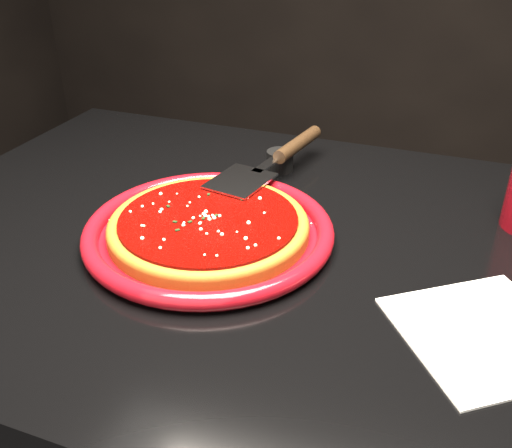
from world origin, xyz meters
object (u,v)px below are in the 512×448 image
at_px(pizza_server, 273,159).
at_px(ramekin, 280,161).
at_px(plate, 209,231).
at_px(table, 281,424).

height_order(pizza_server, ramekin, pizza_server).
bearing_deg(plate, ramekin, 85.74).
bearing_deg(pizza_server, table, -54.97).
distance_m(table, ramekin, 0.46).
height_order(plate, ramekin, ramekin).
bearing_deg(plate, table, 16.54).
xyz_separation_m(table, ramekin, (-0.09, 0.23, 0.39)).
bearing_deg(table, plate, -163.46).
bearing_deg(table, ramekin, 110.82).
distance_m(pizza_server, ramekin, 0.06).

